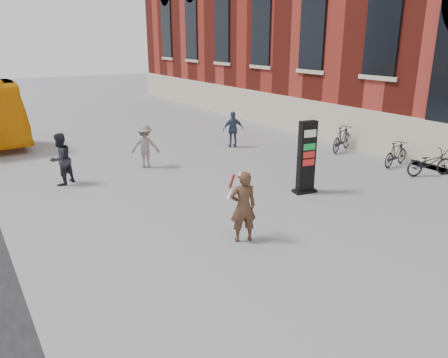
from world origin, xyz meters
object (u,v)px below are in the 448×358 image
pedestrian_c (233,129)px  pedestrian_a (61,159)px  pedestrian_b (145,146)px  info_pylon (306,157)px  woman (243,206)px  bike_7 (342,139)px  bike_4 (430,163)px  bike_5 (396,154)px

pedestrian_c → pedestrian_a: bearing=26.0°
pedestrian_b → info_pylon: bearing=147.5°
woman → pedestrian_a: (-2.70, 6.76, -0.03)m
bike_7 → pedestrian_b: bearing=54.0°
info_pylon → pedestrian_a: 8.07m
woman → bike_4: bearing=-156.8°
pedestrian_a → bike_4: pedestrian_a is taller
bike_4 → bike_5: size_ratio=1.13×
info_pylon → bike_4: size_ratio=1.27×
pedestrian_b → pedestrian_c: size_ratio=1.02×
pedestrian_b → bike_7: (8.17, -2.24, -0.27)m
pedestrian_b → pedestrian_a: bearing=34.5°
woman → bike_7: woman is taller
pedestrian_a → pedestrian_c: size_ratio=1.09×
woman → pedestrian_c: (5.06, 8.08, -0.10)m
info_pylon → pedestrian_b: size_ratio=1.41×
pedestrian_c → bike_7: 4.78m
bike_4 → bike_5: bike_5 is taller
pedestrian_b → pedestrian_c: 4.67m
woman → bike_7: bearing=-132.0°
pedestrian_a → pedestrian_b: (3.18, 0.42, -0.05)m
info_pylon → pedestrian_c: info_pylon is taller
bike_4 → bike_7: size_ratio=0.99×
woman → pedestrian_b: bearing=-75.6°
woman → bike_7: 9.97m
info_pylon → bike_7: info_pylon is taller
bike_5 → pedestrian_a: bearing=58.6°
info_pylon → bike_5: 5.06m
pedestrian_a → bike_4: (11.35, -6.01, -0.40)m
woman → pedestrian_a: size_ratio=1.01×
bike_4 → bike_5: bearing=19.3°
pedestrian_a → pedestrian_b: bearing=153.9°
bike_5 → bike_4: bearing=170.6°
info_pylon → pedestrian_b: 6.26m
bike_7 → pedestrian_c: bearing=28.1°
bike_7 → pedestrian_a: bearing=60.2°
pedestrian_a → pedestrian_b: pedestrian_a is taller
pedestrian_c → bike_4: (3.59, -7.33, -0.33)m
woman → bike_5: size_ratio=1.10×
info_pylon → bike_4: info_pylon is taller
pedestrian_b → bike_7: size_ratio=0.90×
pedestrian_c → info_pylon: bearing=93.8°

